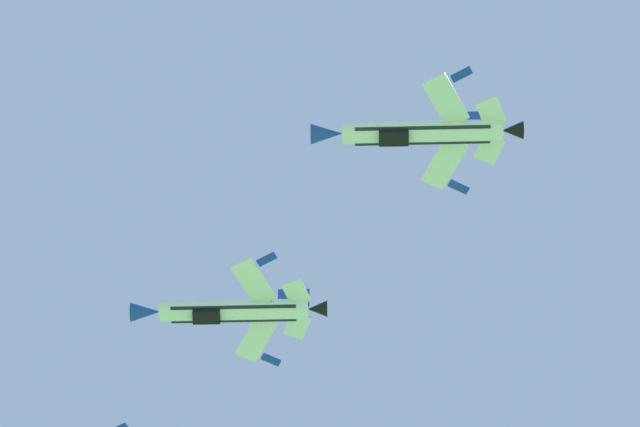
% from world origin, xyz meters
% --- Properties ---
extents(fighter_jet_left_wing, '(15.94, 10.54, 4.34)m').
position_xyz_m(fighter_jet_left_wing, '(-20.13, 60.65, 107.89)').
color(fighter_jet_left_wing, white).
extents(fighter_jet_right_wing, '(15.94, 10.54, 4.36)m').
position_xyz_m(fighter_jet_right_wing, '(-2.87, 46.86, 106.15)').
color(fighter_jet_right_wing, white).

